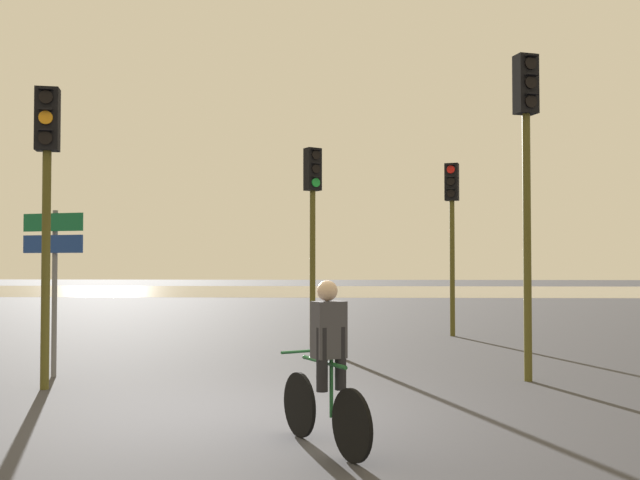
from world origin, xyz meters
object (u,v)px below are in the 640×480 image
object	(u,v)px
direction_sign_post	(54,262)
traffic_light_near_right	(527,155)
traffic_light_far_right	(452,215)
traffic_light_near_left	(47,178)
traffic_light_center	(313,208)
cyclist	(327,364)

from	to	relation	value
direction_sign_post	traffic_light_near_right	bearing A→B (deg)	-164.79
traffic_light_far_right	traffic_light_near_left	bearing A→B (deg)	65.08
traffic_light_center	cyclist	bearing A→B (deg)	59.80
traffic_light_near_left	traffic_light_center	xyz separation A→B (m)	(3.53, 5.11, -0.05)
traffic_light_center	direction_sign_post	xyz separation A→B (m)	(-3.86, -4.04, -1.13)
cyclist	direction_sign_post	bearing A→B (deg)	106.31
traffic_light_near_left	traffic_light_near_right	distance (m)	7.06
traffic_light_near_right	cyclist	world-z (taller)	traffic_light_near_right
traffic_light_center	cyclist	distance (m)	8.46
traffic_light_near_right	traffic_light_near_left	bearing A→B (deg)	-10.58
traffic_light_center	traffic_light_far_right	distance (m)	3.96
traffic_light_near_right	direction_sign_post	world-z (taller)	traffic_light_near_right
traffic_light_far_right	direction_sign_post	world-z (taller)	traffic_light_far_right
traffic_light_far_right	cyclist	xyz separation A→B (m)	(-2.72, -10.43, -2.09)
direction_sign_post	cyclist	bearing A→B (deg)	152.83
traffic_light_center	traffic_light_near_right	bearing A→B (deg)	95.76
traffic_light_far_right	traffic_light_center	bearing A→B (deg)	52.45
direction_sign_post	traffic_light_near_left	bearing A→B (deg)	123.42
traffic_light_near_left	cyclist	distance (m)	5.53
traffic_light_near_right	direction_sign_post	xyz separation A→B (m)	(-7.31, 0.11, -1.61)
traffic_light_near_left	traffic_light_near_right	size ratio (longest dim) A/B	0.86
traffic_light_far_right	cyclist	distance (m)	10.98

